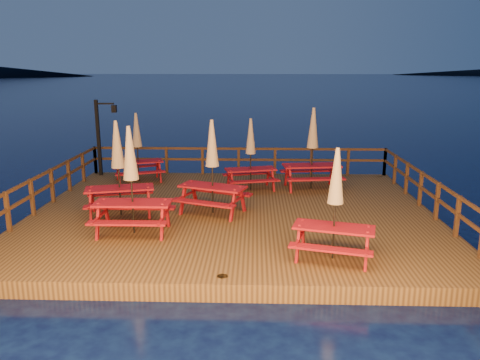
{
  "coord_description": "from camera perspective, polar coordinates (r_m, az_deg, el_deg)",
  "views": [
    {
      "loc": [
        0.67,
        -13.62,
        4.7
      ],
      "look_at": [
        0.2,
        0.6,
        1.2
      ],
      "focal_mm": 35.0,
      "sensor_mm": 36.0,
      "label": 1
    }
  ],
  "objects": [
    {
      "name": "ground",
      "position": [
        14.43,
        -0.86,
        -5.2
      ],
      "size": [
        500.0,
        500.0,
        0.0
      ],
      "primitive_type": "plane",
      "color": "black",
      "rests_on": "ground"
    },
    {
      "name": "picnic_table_1",
      "position": [
        16.67,
        8.82,
        3.97
      ],
      "size": [
        2.2,
        1.89,
        2.88
      ],
      "rotation": [
        0.0,
        0.0,
        0.12
      ],
      "color": "maroon",
      "rests_on": "deck"
    },
    {
      "name": "picnic_table_2",
      "position": [
        13.94,
        -14.62,
        1.55
      ],
      "size": [
        2.28,
        2.03,
        2.79
      ],
      "rotation": [
        0.0,
        0.0,
        0.25
      ],
      "color": "maroon",
      "rests_on": "deck"
    },
    {
      "name": "railing",
      "position": [
        15.82,
        -0.57,
        0.89
      ],
      "size": [
        11.8,
        9.75,
        1.1
      ],
      "color": "#3D1D13",
      "rests_on": "deck"
    },
    {
      "name": "picnic_table_3",
      "position": [
        17.98,
        -12.41,
        4.04
      ],
      "size": [
        2.22,
        2.04,
        2.59
      ],
      "rotation": [
        0.0,
        0.0,
        0.36
      ],
      "color": "maroon",
      "rests_on": "deck"
    },
    {
      "name": "deck",
      "position": [
        14.36,
        -0.87,
        -4.45
      ],
      "size": [
        12.0,
        10.0,
        0.4
      ],
      "primitive_type": "cube",
      "color": "#422C15",
      "rests_on": "ground"
    },
    {
      "name": "lamp_post",
      "position": [
        19.32,
        -16.48,
        5.8
      ],
      "size": [
        0.85,
        0.18,
        3.0
      ],
      "color": "black",
      "rests_on": "deck"
    },
    {
      "name": "picnic_table_5",
      "position": [
        12.31,
        -13.12,
        0.15
      ],
      "size": [
        1.99,
        1.64,
        2.83
      ],
      "rotation": [
        0.0,
        0.0,
        0.01
      ],
      "color": "maroon",
      "rests_on": "deck"
    },
    {
      "name": "picnic_table_6",
      "position": [
        10.62,
        11.53,
        -2.69
      ],
      "size": [
        2.12,
        1.9,
        2.57
      ],
      "rotation": [
        0.0,
        0.0,
        -0.27
      ],
      "color": "maroon",
      "rests_on": "deck"
    },
    {
      "name": "picnic_table_4",
      "position": [
        13.69,
        -3.4,
        1.77
      ],
      "size": [
        2.4,
        2.2,
        2.79
      ],
      "rotation": [
        0.0,
        0.0,
        -0.37
      ],
      "color": "maroon",
      "rests_on": "deck"
    },
    {
      "name": "picnic_table_0",
      "position": [
        16.37,
        1.3,
        3.29
      ],
      "size": [
        2.07,
        1.85,
        2.52
      ],
      "rotation": [
        0.0,
        0.0,
        0.25
      ],
      "color": "maroon",
      "rests_on": "deck"
    },
    {
      "name": "deck_piles",
      "position": [
        14.53,
        -0.86,
        -6.32
      ],
      "size": [
        11.44,
        9.44,
        1.4
      ],
      "color": "#3D1D13",
      "rests_on": "ground"
    }
  ]
}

